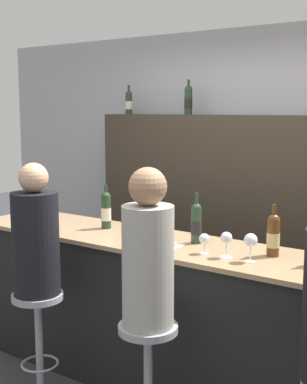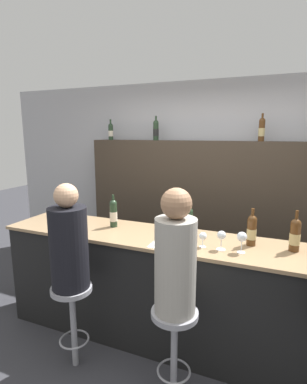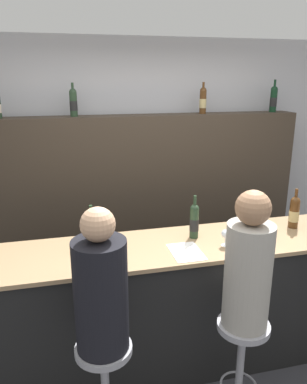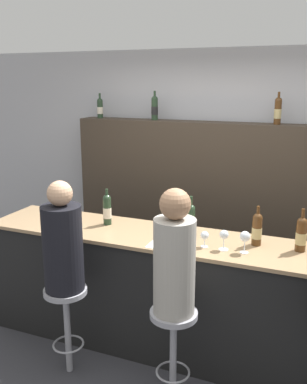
{
  "view_description": "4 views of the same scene",
  "coord_description": "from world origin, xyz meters",
  "views": [
    {
      "loc": [
        1.83,
        -2.55,
        1.9
      ],
      "look_at": [
        -0.16,
        0.26,
        1.36
      ],
      "focal_mm": 50.0,
      "sensor_mm": 36.0,
      "label": 1
    },
    {
      "loc": [
        0.78,
        -2.09,
        1.94
      ],
      "look_at": [
        -0.25,
        0.37,
        1.41
      ],
      "focal_mm": 28.0,
      "sensor_mm": 36.0,
      "label": 2
    },
    {
      "loc": [
        -0.84,
        -2.11,
        2.2
      ],
      "look_at": [
        -0.23,
        0.39,
        1.41
      ],
      "focal_mm": 35.0,
      "sensor_mm": 36.0,
      "label": 3
    },
    {
      "loc": [
        1.06,
        -2.79,
        2.26
      ],
      "look_at": [
        -0.19,
        0.25,
        1.4
      ],
      "focal_mm": 40.0,
      "sensor_mm": 36.0,
      "label": 4
    }
  ],
  "objects": [
    {
      "name": "wine_bottle_counter_3",
      "position": [
        0.94,
        0.39,
        1.16
      ],
      "size": [
        0.08,
        0.08,
        0.33
      ],
      "color": "#4C2D14",
      "rests_on": "bar_counter"
    },
    {
      "name": "guest_seated_middle",
      "position": [
        0.19,
        -0.29,
        1.12
      ],
      "size": [
        0.28,
        0.28,
        0.87
      ],
      "color": "gray",
      "rests_on": "bar_stool_middle"
    },
    {
      "name": "wall_back",
      "position": [
        0.0,
        1.8,
        1.3
      ],
      "size": [
        6.4,
        0.05,
        2.6
      ],
      "color": "#B2B2B7",
      "rests_on": "ground_plane"
    },
    {
      "name": "wine_bottle_counter_0",
      "position": [
        -0.68,
        0.39,
        1.17
      ],
      "size": [
        0.07,
        0.07,
        0.32
      ],
      "color": "#233823",
      "rests_on": "bar_counter"
    },
    {
      "name": "bar_counter",
      "position": [
        0.0,
        0.3,
        0.52
      ],
      "size": [
        3.37,
        0.65,
        1.03
      ],
      "color": "black",
      "rests_on": "ground_plane"
    },
    {
      "name": "wine_bottle_backbar_3",
      "position": [
        1.38,
        1.58,
        1.99
      ],
      "size": [
        0.07,
        0.07,
        0.34
      ],
      "color": "black",
      "rests_on": "back_bar_cabinet"
    },
    {
      "name": "bar_stool_left",
      "position": [
        -0.69,
        -0.29,
        0.55
      ],
      "size": [
        0.33,
        0.33,
        0.72
      ],
      "color": "gray",
      "rests_on": "ground_plane"
    },
    {
      "name": "wine_glass_2",
      "position": [
        0.56,
        0.19,
        1.15
      ],
      "size": [
        0.08,
        0.08,
        0.17
      ],
      "color": "silver",
      "rests_on": "bar_counter"
    },
    {
      "name": "wine_bottle_counter_2",
      "position": [
        0.62,
        0.39,
        1.16
      ],
      "size": [
        0.08,
        0.08,
        0.31
      ],
      "color": "#4C2D14",
      "rests_on": "bar_counter"
    },
    {
      "name": "bar_stool_middle",
      "position": [
        0.19,
        -0.29,
        0.55
      ],
      "size": [
        0.33,
        0.33,
        0.72
      ],
      "color": "gray",
      "rests_on": "ground_plane"
    },
    {
      "name": "tasting_menu",
      "position": [
        -0.05,
        0.16,
        1.03
      ],
      "size": [
        0.21,
        0.3,
        0.0
      ],
      "color": "white",
      "rests_on": "bar_counter"
    },
    {
      "name": "back_bar_cabinet",
      "position": [
        0.0,
        1.58,
        0.92
      ],
      "size": [
        3.16,
        0.28,
        1.85
      ],
      "color": "#382D23",
      "rests_on": "ground_plane"
    },
    {
      "name": "wine_bottle_counter_1",
      "position": [
        0.09,
        0.39,
        1.17
      ],
      "size": [
        0.07,
        0.07,
        0.34
      ],
      "color": "#233823",
      "rests_on": "bar_counter"
    },
    {
      "name": "wine_bottle_backbar_1",
      "position": [
        -0.72,
        1.58,
        1.98
      ],
      "size": [
        0.07,
        0.07,
        0.31
      ],
      "color": "#233823",
      "rests_on": "back_bar_cabinet"
    },
    {
      "name": "wine_glass_0",
      "position": [
        0.26,
        0.19,
        1.12
      ],
      "size": [
        0.06,
        0.06,
        0.13
      ],
      "color": "silver",
      "rests_on": "bar_counter"
    },
    {
      "name": "wine_bottle_backbar_2",
      "position": [
        0.58,
        1.58,
        1.98
      ],
      "size": [
        0.07,
        0.07,
        0.31
      ],
      "color": "#4C2D14",
      "rests_on": "back_bar_cabinet"
    },
    {
      "name": "guest_seated_left",
      "position": [
        -0.69,
        -0.29,
        1.09
      ],
      "size": [
        0.3,
        0.3,
        0.85
      ],
      "color": "black",
      "rests_on": "bar_stool_left"
    },
    {
      "name": "wine_glass_1",
      "position": [
        0.41,
        0.19,
        1.14
      ],
      "size": [
        0.07,
        0.07,
        0.16
      ],
      "color": "silver",
      "rests_on": "bar_counter"
    }
  ]
}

